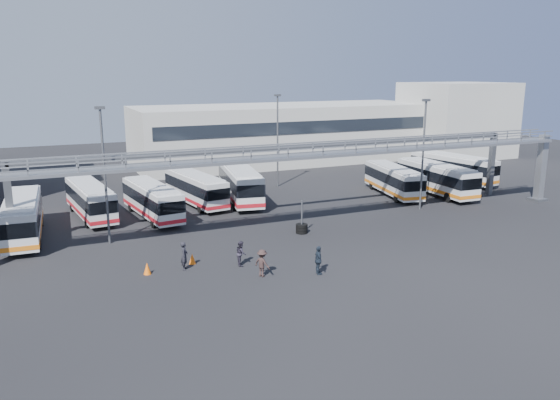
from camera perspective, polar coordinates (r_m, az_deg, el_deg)
name	(u,v)px	position (r m, az deg, el deg)	size (l,w,h in m)	color
ground	(348,247)	(40.76, 7.14, -4.85)	(140.00, 140.00, 0.00)	black
gantry	(313,161)	(44.44, 3.43, 4.06)	(51.40, 5.15, 7.10)	gray
warehouse	(284,133)	(78.49, 0.38, 6.98)	(42.00, 14.00, 8.00)	#9E9E99
building_right	(456,120)	(87.61, 17.93, 7.99)	(14.00, 12.00, 11.00)	#B2B2AD
light_pole_left	(104,168)	(41.82, -17.88, 3.17)	(0.70, 0.35, 10.21)	#4C4F54
light_pole_mid	(423,149)	(51.88, 14.75, 5.22)	(0.70, 0.35, 10.21)	#4C4F54
light_pole_back	(278,136)	(60.54, -0.25, 6.75)	(0.70, 0.35, 10.21)	#4C4F54
bus_0	(23,216)	(46.20, -25.29, -1.55)	(2.92, 10.81, 3.26)	silver
bus_1	(90,199)	(50.73, -19.23, 0.10)	(3.53, 10.29, 3.06)	silver
bus_2	(152,199)	(49.18, -13.23, 0.08)	(3.59, 10.22, 3.04)	silver
bus_3	(196,188)	(53.25, -8.81, 1.28)	(3.79, 10.27, 3.05)	silver
bus_4	(240,183)	(54.10, -4.20, 1.83)	(4.49, 11.58, 3.43)	silver
bus_7	(393,179)	(57.90, 11.75, 2.13)	(4.21, 10.30, 3.05)	silver
bus_8	(436,177)	(59.36, 16.02, 2.28)	(2.96, 10.89, 3.28)	silver
bus_9	(453,167)	(66.48, 17.61, 3.31)	(4.27, 11.03, 3.27)	silver
pedestrian_a	(184,256)	(36.17, -9.96, -5.76)	(0.68, 0.45, 1.87)	black
pedestrian_b	(241,253)	(36.53, -4.10, -5.56)	(0.81, 0.63, 1.67)	#262330
pedestrian_c	(262,263)	(34.47, -1.87, -6.61)	(1.14, 0.66, 1.77)	#2E201F
pedestrian_d	(318,260)	(34.89, 4.04, -6.30)	(1.10, 0.46, 1.87)	#19222E
cone_left	(147,268)	(36.01, -13.71, -6.95)	(0.49, 0.49, 0.77)	orange
cone_right	(192,259)	(37.29, -9.16, -6.07)	(0.45, 0.45, 0.72)	orange
tire_stack	(302,228)	(43.64, 2.28, -2.90)	(0.94, 0.94, 2.69)	black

